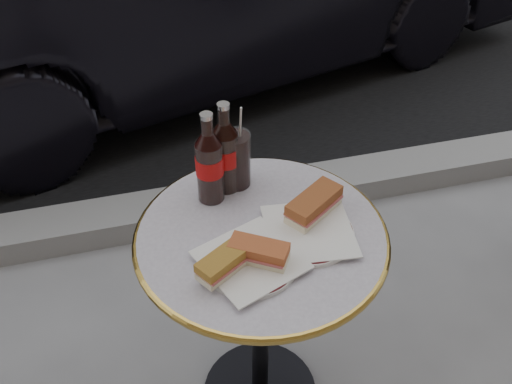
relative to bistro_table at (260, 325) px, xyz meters
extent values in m
cube|color=gray|center=(0.00, 0.90, -0.32)|extent=(40.00, 0.20, 0.12)
cylinder|color=silver|center=(-0.05, -0.09, 0.37)|extent=(0.25, 0.25, 0.01)
cylinder|color=white|center=(0.11, -0.04, 0.37)|extent=(0.27, 0.27, 0.01)
cube|color=#A06E28|center=(-0.11, -0.11, 0.40)|extent=(0.14, 0.12, 0.05)
cube|color=#AE532C|center=(-0.03, -0.10, 0.40)|extent=(0.15, 0.12, 0.05)
cube|color=brown|center=(0.14, 0.02, 0.40)|extent=(0.17, 0.15, 0.05)
cylinder|color=black|center=(-0.01, 0.20, 0.45)|extent=(0.10, 0.10, 0.16)
camera|label=1|loc=(-0.26, -0.95, 1.33)|focal=40.00mm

